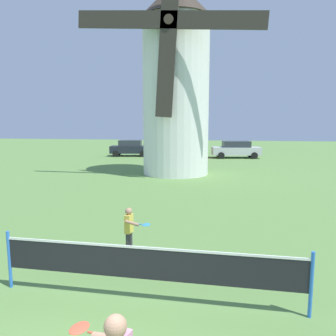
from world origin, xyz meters
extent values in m
cylinder|color=white|center=(-1.30, 16.75, 4.61)|extent=(4.01, 4.01, 9.21)
cone|color=#382D23|center=(-1.30, 16.75, 10.31)|extent=(4.33, 4.33, 2.21)
cylinder|color=#382D23|center=(-1.30, 14.50, 8.47)|extent=(0.50, 0.60, 0.50)
cube|color=#332D28|center=(-1.30, 14.35, 8.47)|extent=(10.06, 0.12, 1.50)
cube|color=#332D28|center=(-1.30, 14.35, 8.47)|extent=(1.50, 0.12, 10.06)
cylinder|color=blue|center=(-2.18, 2.26, 0.55)|extent=(0.06, 0.06, 1.10)
cylinder|color=blue|center=(3.16, 2.26, 0.55)|extent=(0.06, 0.06, 1.10)
cube|color=black|center=(0.49, 2.26, 0.68)|extent=(5.30, 0.01, 0.55)
cube|color=white|center=(0.49, 2.26, 0.97)|extent=(5.30, 0.02, 0.04)
sphere|color=tan|center=(0.84, -0.32, 1.29)|extent=(0.21, 0.21, 0.21)
cylinder|color=#D84C33|center=(0.55, -0.06, 0.99)|extent=(0.22, 0.08, 0.04)
ellipsoid|color=#D84C33|center=(0.33, 0.00, 0.99)|extent=(0.24, 0.28, 0.03)
cylinder|color=#333338|center=(-0.45, 4.31, 0.25)|extent=(0.10, 0.10, 0.50)
cylinder|color=#333338|center=(-0.47, 4.17, 0.25)|extent=(0.10, 0.10, 0.50)
cube|color=#E5CC4C|center=(-0.46, 4.24, 0.73)|extent=(0.17, 0.26, 0.45)
sphere|color=tan|center=(-0.46, 4.24, 1.03)|extent=(0.17, 0.17, 0.17)
cylinder|color=tan|center=(-0.44, 4.40, 0.71)|extent=(0.07, 0.07, 0.34)
cylinder|color=tan|center=(-0.33, 4.08, 0.79)|extent=(0.35, 0.12, 0.13)
cylinder|color=#338CCC|center=(-0.20, 4.07, 0.79)|extent=(0.22, 0.05, 0.04)
ellipsoid|color=#338CCC|center=(0.02, 4.04, 0.79)|extent=(0.21, 0.26, 0.03)
cube|color=#1E232D|center=(-7.43, 27.14, 0.65)|extent=(4.04, 2.30, 0.70)
cube|color=#2D333D|center=(-7.43, 27.14, 1.28)|extent=(2.35, 1.83, 0.56)
cylinder|color=black|center=(-6.29, 28.19, 0.30)|extent=(0.62, 0.28, 0.60)
cylinder|color=black|center=(-6.01, 26.52, 0.30)|extent=(0.62, 0.28, 0.60)
cylinder|color=black|center=(-8.85, 27.77, 0.30)|extent=(0.62, 0.28, 0.60)
cylinder|color=black|center=(-8.57, 26.09, 0.30)|extent=(0.62, 0.28, 0.60)
cube|color=red|center=(-2.40, 27.09, 0.65)|extent=(4.30, 1.76, 0.70)
cube|color=#2D333D|center=(-2.40, 27.09, 1.28)|extent=(2.41, 1.53, 0.56)
cylinder|color=black|center=(-0.96, 27.96, 0.30)|extent=(0.60, 0.19, 0.60)
cylinder|color=black|center=(-0.94, 26.26, 0.30)|extent=(0.60, 0.19, 0.60)
cylinder|color=black|center=(-3.87, 27.92, 0.30)|extent=(0.60, 0.19, 0.60)
cylinder|color=black|center=(-3.84, 26.22, 0.30)|extent=(0.60, 0.19, 0.60)
cube|color=silver|center=(2.72, 27.19, 0.65)|extent=(4.59, 2.37, 0.70)
cube|color=#2D333D|center=(2.72, 27.19, 1.28)|extent=(2.66, 1.87, 0.56)
cylinder|color=black|center=(4.06, 28.26, 0.30)|extent=(0.62, 0.27, 0.60)
cylinder|color=black|center=(4.33, 26.58, 0.30)|extent=(0.62, 0.27, 0.60)
cylinder|color=black|center=(1.12, 27.79, 0.30)|extent=(0.62, 0.27, 0.60)
cylinder|color=black|center=(1.39, 26.11, 0.30)|extent=(0.62, 0.27, 0.60)
camera|label=1|loc=(1.77, -2.80, 3.07)|focal=34.01mm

